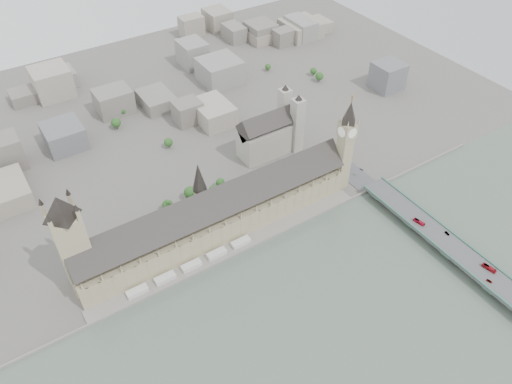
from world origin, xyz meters
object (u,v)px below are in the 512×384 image
car_grey (489,281)px  car_approach (362,170)px  victoria_tower (71,240)px  car_silver (447,233)px  elizabeth_tower (346,140)px  red_bus_north (419,222)px  westminster_bridge (426,230)px  westminster_abbey (271,133)px  palace_of_westminster (216,214)px  red_bus_south (489,268)px

car_grey → car_approach: bearing=71.4°
victoria_tower → car_grey: size_ratio=21.14×
car_silver → elizabeth_tower: bearing=112.1°
car_approach → red_bus_north: bearing=-118.7°
red_bus_north → car_approach: 86.85m
elizabeth_tower → victoria_tower: elizabeth_tower is taller
westminster_bridge → car_approach: size_ratio=74.12×
victoria_tower → car_approach: (287.01, -19.98, -44.32)m
victoria_tower → car_silver: 321.65m
victoria_tower → westminster_bridge: size_ratio=0.31×
red_bus_north → victoria_tower: bearing=146.9°
elizabeth_tower → car_approach: bearing=-4.2°
westminster_abbey → car_grey: bearing=-79.9°
elizabeth_tower → car_silver: bearing=-74.6°
red_bus_north → car_silver: bearing=-76.5°
palace_of_westminster → elizabeth_tower: bearing=-4.8°
elizabeth_tower → victoria_tower: (-260.00, 18.00, -2.88)m
victoria_tower → red_bus_north: bearing=-20.9°
red_bus_south → westminster_abbey: bearing=92.2°
westminster_bridge → victoria_tower: bearing=158.2°
westminster_bridge → westminster_abbey: size_ratio=4.78×
westminster_bridge → red_bus_north: bearing=121.9°
victoria_tower → car_silver: victoria_tower is taller
palace_of_westminster → red_bus_north: 187.11m
elizabeth_tower → car_approach: (27.01, -1.98, -47.20)m
car_approach → victoria_tower: bearing=152.2°
westminster_bridge → westminster_abbey: bearing=105.6°
victoria_tower → red_bus_north: (279.64, -106.51, -43.38)m
elizabeth_tower → red_bus_south: size_ratio=8.74×
palace_of_westminster → car_silver: palace_of_westminster is taller
red_bus_north → car_silver: (11.27, -23.41, -0.77)m
victoria_tower → westminster_abbey: bearing=16.5°
red_bus_south → car_approach: 156.82m
westminster_bridge → car_approach: (3.01, 93.52, 5.76)m
westminster_abbey → car_grey: westminster_abbey is taller
victoria_tower → car_silver: size_ratio=20.53×
red_bus_south → victoria_tower: bearing=138.0°
car_grey → palace_of_westminster: bearing=115.5°
palace_of_westminster → victoria_tower: victoria_tower is taller
elizabeth_tower → westminster_abbey: elizabeth_tower is taller
red_bus_north → car_silver: red_bus_north is taller
palace_of_westminster → car_silver: bearing=-36.2°
westminster_bridge → red_bus_south: (4.57, -63.29, 6.84)m
palace_of_westminster → red_bus_south: bearing=-45.7°
westminster_bridge → red_bus_south: bearing=-85.9°
victoria_tower → palace_of_westminster: bearing=-3.0°
palace_of_westminster → car_silver: (168.91, -123.62, -11.65)m
victoria_tower → car_approach: bearing=-4.0°
red_bus_north → red_bus_south: red_bus_south is taller
car_silver → westminster_bridge: bearing=119.5°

